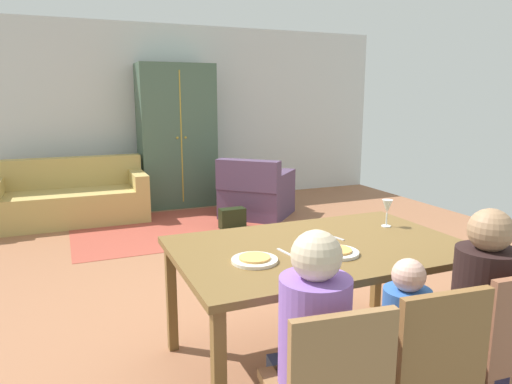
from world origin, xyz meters
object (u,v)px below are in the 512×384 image
(person_child, at_px, (399,357))
(armchair, at_px, (256,194))
(dining_chair_woman, at_px, (503,343))
(dining_table, at_px, (320,255))
(dining_chair_child, at_px, (424,365))
(plate_near_man, at_px, (255,260))
(person_man, at_px, (310,362))
(couch, at_px, (71,199))
(plate_near_child, at_px, (337,253))
(armoire, at_px, (177,136))
(handbag, at_px, (232,218))
(person_woman, at_px, (475,322))
(wine_glass, at_px, (387,208))

(person_child, relative_size, armchair, 0.77)
(dining_chair_woman, bearing_deg, armchair, 82.60)
(armchair, bearing_deg, person_child, -103.77)
(dining_table, bearing_deg, dining_chair_child, -90.46)
(plate_near_man, distance_m, person_man, 0.66)
(dining_table, relative_size, person_man, 1.56)
(person_man, xyz_separation_m, couch, (-0.85, 4.93, -0.21))
(plate_near_man, height_order, plate_near_child, same)
(plate_near_child, height_order, person_child, person_child)
(armoire, xyz_separation_m, handbag, (0.30, -1.57, -0.92))
(plate_near_man, bearing_deg, couch, 101.07)
(plate_near_child, relative_size, armchair, 0.21)
(dining_chair_child, distance_m, person_child, 0.18)
(handbag, bearing_deg, person_child, -97.92)
(person_woman, relative_size, handbag, 3.47)
(couch, distance_m, handbag, 2.19)
(plate_near_man, bearing_deg, armchair, 67.27)
(person_child, xyz_separation_m, couch, (-1.32, 4.93, -0.13))
(armchair, height_order, handbag, armchair)
(person_woman, xyz_separation_m, couch, (-1.80, 4.93, -0.21))
(plate_near_child, bearing_deg, armchair, 74.20)
(dining_table, distance_m, plate_near_man, 0.50)
(plate_near_man, xyz_separation_m, person_woman, (0.95, -0.61, -0.26))
(dining_table, height_order, person_woman, person_woman)
(wine_glass, distance_m, handbag, 2.96)
(armoire, bearing_deg, handbag, -79.02)
(dining_table, height_order, armoire, armoire)
(armchair, distance_m, handbag, 0.71)
(couch, xyz_separation_m, handbag, (1.85, -1.16, -0.17))
(armoire, bearing_deg, dining_chair_woman, -87.45)
(person_man, xyz_separation_m, armoire, (0.69, 5.34, 0.54))
(plate_near_child, distance_m, person_woman, 0.77)
(dining_chair_child, xyz_separation_m, armchair, (1.05, 4.41, -0.17))
(handbag, bearing_deg, armoire, 100.98)
(plate_near_child, bearing_deg, dining_chair_child, -90.57)
(dining_chair_woman, bearing_deg, plate_near_man, 140.12)
(dining_chair_woman, relative_size, handbag, 2.72)
(dining_chair_child, height_order, armoire, armoire)
(dining_chair_woman, xyz_separation_m, handbag, (0.06, 3.94, -0.36))
(wine_glass, distance_m, armoire, 4.45)
(plate_near_man, height_order, dining_chair_woman, dining_chair_woman)
(handbag, bearing_deg, armchair, 41.93)
(person_child, height_order, person_woman, person_woman)
(person_child, distance_m, armchair, 4.36)
(dining_chair_woman, bearing_deg, person_child, 159.97)
(plate_near_man, relative_size, armoire, 0.12)
(plate_near_man, height_order, person_woman, person_woman)
(plate_near_child, xyz_separation_m, dining_chair_woman, (0.47, -0.73, -0.28))
(dining_table, bearing_deg, wine_glass, 16.16)
(person_child, relative_size, armoire, 0.44)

